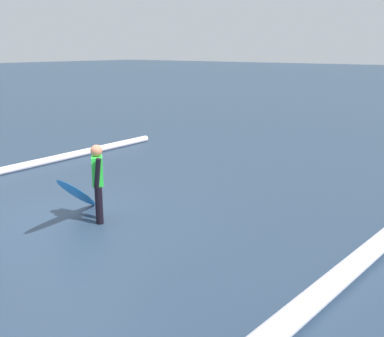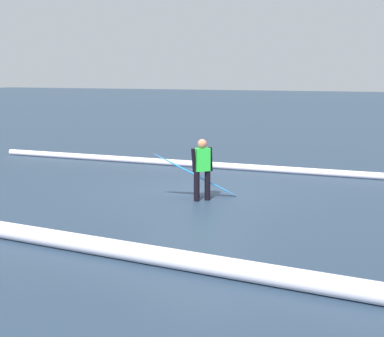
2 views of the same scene
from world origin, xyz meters
name	(u,v)px [view 2 (image 2 of 2)]	position (x,y,z in m)	size (l,w,h in m)	color
ground_plane	(198,194)	(0.00, 0.00, 0.00)	(182.19, 182.19, 0.00)	#26394F
surfer	(202,166)	(-0.43, 0.68, 0.82)	(0.37, 0.49, 1.46)	black
surfboard	(196,175)	(-0.14, 0.44, 0.55)	(1.85, 1.42, 1.14)	#268CE5
wave_crest_foreground	(212,165)	(1.29, -3.77, 0.10)	(0.20, 0.20, 16.04)	white
wave_crest_midground	(198,263)	(-2.49, 5.28, 0.15)	(0.30, 0.30, 18.79)	white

